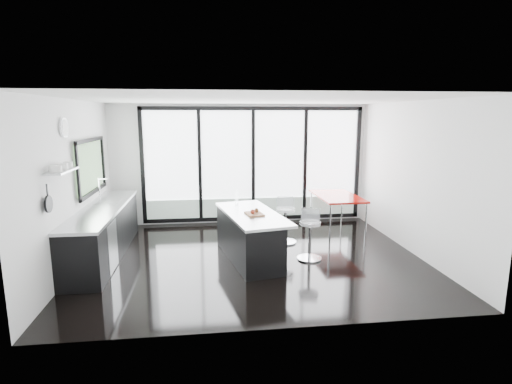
{
  "coord_description": "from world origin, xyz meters",
  "views": [
    {
      "loc": [
        -0.79,
        -6.85,
        2.53
      ],
      "look_at": [
        0.1,
        0.3,
        1.15
      ],
      "focal_mm": 28.0,
      "sensor_mm": 36.0,
      "label": 1
    }
  ],
  "objects": [
    {
      "name": "floor",
      "position": [
        0.0,
        0.0,
        0.0
      ],
      "size": [
        6.0,
        5.0,
        0.0
      ],
      "primitive_type": "cube",
      "color": "black",
      "rests_on": "ground"
    },
    {
      "name": "ceiling",
      "position": [
        0.0,
        0.0,
        2.8
      ],
      "size": [
        6.0,
        5.0,
        0.0
      ],
      "primitive_type": "cube",
      "color": "white",
      "rests_on": "wall_back"
    },
    {
      "name": "wall_back",
      "position": [
        0.27,
        2.47,
        1.27
      ],
      "size": [
        6.0,
        0.09,
        2.8
      ],
      "color": "silver",
      "rests_on": "ground"
    },
    {
      "name": "wall_front",
      "position": [
        0.0,
        -2.5,
        1.4
      ],
      "size": [
        6.0,
        0.0,
        2.8
      ],
      "primitive_type": "cube",
      "color": "silver",
      "rests_on": "ground"
    },
    {
      "name": "wall_left",
      "position": [
        -2.97,
        0.27,
        1.56
      ],
      "size": [
        0.26,
        5.0,
        2.8
      ],
      "color": "silver",
      "rests_on": "ground"
    },
    {
      "name": "wall_right",
      "position": [
        3.0,
        0.0,
        1.4
      ],
      "size": [
        0.0,
        5.0,
        2.8
      ],
      "primitive_type": "cube",
      "color": "silver",
      "rests_on": "ground"
    },
    {
      "name": "counter_cabinets",
      "position": [
        -2.67,
        0.4,
        0.46
      ],
      "size": [
        0.69,
        3.24,
        1.36
      ],
      "color": "black",
      "rests_on": "floor"
    },
    {
      "name": "island",
      "position": [
        -0.08,
        -0.04,
        0.43
      ],
      "size": [
        1.24,
        2.18,
        1.09
      ],
      "color": "black",
      "rests_on": "floor"
    },
    {
      "name": "bar_stool_near",
      "position": [
        1.0,
        -0.22,
        0.35
      ],
      "size": [
        0.54,
        0.54,
        0.7
      ],
      "primitive_type": "cylinder",
      "rotation": [
        0.0,
        0.0,
        -0.28
      ],
      "color": "silver",
      "rests_on": "floor"
    },
    {
      "name": "bar_stool_far",
      "position": [
        0.75,
        0.77,
        0.36
      ],
      "size": [
        0.52,
        0.52,
        0.72
      ],
      "primitive_type": "cylinder",
      "rotation": [
        0.0,
        0.0,
        -0.17
      ],
      "color": "silver",
      "rests_on": "floor"
    },
    {
      "name": "red_table",
      "position": [
        2.04,
        1.45,
        0.41
      ],
      "size": [
        0.89,
        1.53,
        0.81
      ],
      "primitive_type": "cube",
      "rotation": [
        0.0,
        0.0,
        0.02
      ],
      "color": "#9B0B05",
      "rests_on": "floor"
    }
  ]
}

